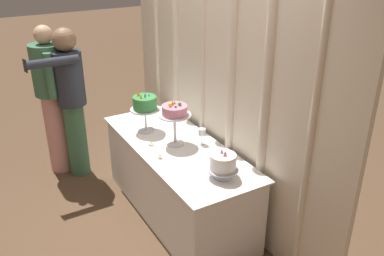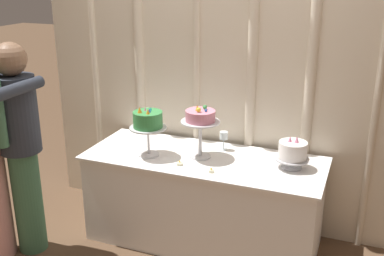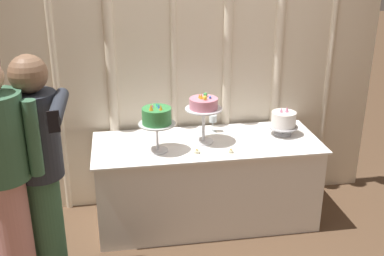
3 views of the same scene
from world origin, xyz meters
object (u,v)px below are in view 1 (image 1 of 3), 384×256
Objects in this scene: tealight_near_left at (160,157)px; cake_display_center at (175,113)px; wine_glass at (202,133)px; tealight_far_left at (151,144)px; cake_display_rightmost at (223,163)px; cake_table at (177,180)px; cake_display_leftmost at (145,105)px; guest_man_dark_suit at (52,95)px; guest_girl_blue_dress at (71,96)px.

cake_display_center is at bearing 126.15° from tealight_near_left.
tealight_far_left is (-0.21, -0.41, -0.10)m from wine_glass.
tealight_far_left is at bearing -113.62° from cake_display_center.
cake_display_center is 0.72m from cake_display_rightmost.
tealight_far_left is (-0.09, -0.20, -0.29)m from cake_display_center.
tealight_far_left is (-0.12, -0.20, 0.38)m from cake_table.
wine_glass is at bearing 59.70° from cake_display_center.
tealight_far_left is at bearing -16.15° from cake_display_leftmost.
guest_man_dark_suit reaches higher than wine_glass.
wine_glass is (0.51, 0.32, -0.16)m from cake_display_leftmost.
cake_table is 1.12× the size of guest_man_dark_suit.
guest_man_dark_suit is (-2.08, -0.81, 0.04)m from cake_display_rightmost.
guest_girl_blue_dress is (-1.88, -0.66, 0.07)m from cake_display_rightmost.
tealight_far_left is 1.42m from guest_man_dark_suit.
guest_girl_blue_dress is (0.20, 0.15, 0.03)m from guest_man_dark_suit.
cake_display_center reaches higher than cake_display_leftmost.
cake_display_leftmost is 0.96× the size of cake_display_center.
cake_display_leftmost is 0.95m from guest_girl_blue_dress.
guest_man_dark_suit reaches higher than cake_display_rightmost.
guest_man_dark_suit reaches higher than tealight_far_left.
cake_display_center is 1.58m from guest_man_dark_suit.
guest_girl_blue_dress is (-0.81, -0.49, -0.08)m from cake_display_leftmost.
guest_man_dark_suit is (-1.00, -0.64, -0.11)m from cake_display_leftmost.
guest_girl_blue_dress reaches higher than cake_table.
tealight_near_left is at bearing -58.82° from cake_table.
guest_girl_blue_dress is at bearing 36.52° from guest_man_dark_suit.
cake_table is 1.47m from guest_girl_blue_dress.
guest_man_dark_suit is (-1.42, -0.75, 0.53)m from cake_table.
cake_display_leftmost is at bearing -171.19° from cake_display_rightmost.
cake_display_center reaches higher than cake_display_rightmost.
wine_glass is 0.09× the size of guest_girl_blue_dress.
cake_table is at bearing 28.00° from guest_man_dark_suit.
cake_table is 4.42× the size of cake_display_center.
cake_display_center is 0.31m from wine_glass.
guest_man_dark_suit reaches higher than guest_girl_blue_dress.
cake_display_rightmost is at bearing 19.30° from guest_girl_blue_dress.
cake_display_rightmost is 6.07× the size of tealight_near_left.
cake_display_leftmost is at bearing 32.47° from guest_man_dark_suit.
cake_display_rightmost is at bearing -15.37° from wine_glass.
tealight_near_left is (0.56, -0.12, -0.26)m from cake_display_leftmost.
guest_man_dark_suit is at bearing -161.70° from tealight_near_left.
wine_glass is at bearing 164.63° from cake_display_rightmost.
wine_glass is 0.46m from tealight_near_left.
guest_man_dark_suit is at bearing -152.00° from cake_table.
guest_man_dark_suit is at bearing -143.48° from guest_girl_blue_dress.
cake_display_rightmost is at bearing 8.81° from cake_display_leftmost.
cake_display_leftmost is at bearing 31.42° from guest_girl_blue_dress.
guest_girl_blue_dress is at bearing -148.58° from cake_display_leftmost.
cake_display_leftmost reaches higher than tealight_near_left.
cake_display_leftmost reaches higher than cake_display_rightmost.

